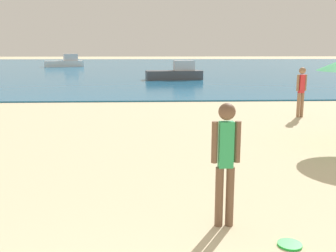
{
  "coord_description": "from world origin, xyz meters",
  "views": [
    {
      "loc": [
        -0.0,
        -0.76,
        2.16
      ],
      "look_at": [
        0.27,
        5.25,
        0.96
      ],
      "focal_mm": 41.91,
      "sensor_mm": 36.0,
      "label": 1
    }
  ],
  "objects_px": {
    "boat_near": "(176,73)",
    "boat_far": "(65,62)",
    "person_distant": "(301,89)",
    "frisbee": "(290,245)",
    "person_standing": "(226,158)"
  },
  "relations": [
    {
      "from": "person_standing",
      "to": "boat_far",
      "type": "xyz_separation_m",
      "value": [
        -10.48,
        40.79,
        -0.32
      ]
    },
    {
      "from": "boat_near",
      "to": "boat_far",
      "type": "bearing_deg",
      "value": -65.49
    },
    {
      "from": "boat_near",
      "to": "boat_far",
      "type": "xyz_separation_m",
      "value": [
        -11.32,
        18.77,
        0.05
      ]
    },
    {
      "from": "frisbee",
      "to": "person_distant",
      "type": "bearing_deg",
      "value": 68.55
    },
    {
      "from": "person_standing",
      "to": "person_distant",
      "type": "relative_size",
      "value": 0.98
    },
    {
      "from": "person_distant",
      "to": "boat_far",
      "type": "distance_m",
      "value": 36.14
    },
    {
      "from": "frisbee",
      "to": "boat_far",
      "type": "height_order",
      "value": "boat_far"
    },
    {
      "from": "frisbee",
      "to": "boat_far",
      "type": "relative_size",
      "value": 0.06
    },
    {
      "from": "person_distant",
      "to": "boat_near",
      "type": "bearing_deg",
      "value": -94.74
    },
    {
      "from": "person_standing",
      "to": "person_distant",
      "type": "height_order",
      "value": "person_distant"
    },
    {
      "from": "boat_near",
      "to": "frisbee",
      "type": "bearing_deg",
      "value": 82.91
    },
    {
      "from": "frisbee",
      "to": "boat_far",
      "type": "xyz_separation_m",
      "value": [
        -11.12,
        41.32,
        0.54
      ]
    },
    {
      "from": "person_standing",
      "to": "frisbee",
      "type": "distance_m",
      "value": 1.2
    },
    {
      "from": "person_distant",
      "to": "boat_far",
      "type": "relative_size",
      "value": 0.35
    },
    {
      "from": "boat_far",
      "to": "person_distant",
      "type": "bearing_deg",
      "value": 94.18
    }
  ]
}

